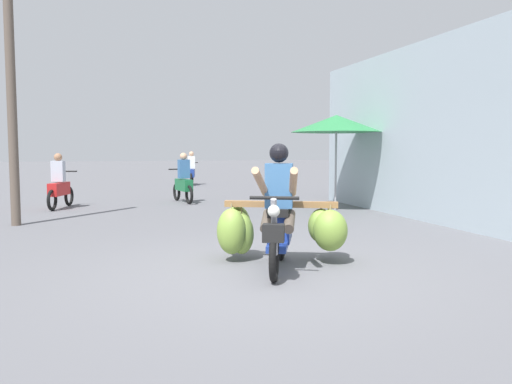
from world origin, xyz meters
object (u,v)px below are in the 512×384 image
motorbike_distant_far_ahead (183,182)px  market_umbrella_near_shop (336,124)px  motorbike_main_loaded (281,225)px  motorbike_distant_ahead_left (59,186)px  motorbike_distant_ahead_right (192,171)px  utility_pole (11,93)px

motorbike_distant_far_ahead → market_umbrella_near_shop: 4.64m
market_umbrella_near_shop → motorbike_distant_far_ahead: bearing=140.3°
motorbike_main_loaded → motorbike_distant_far_ahead: (-0.10, 8.20, 0.06)m
motorbike_main_loaded → motorbike_distant_far_ahead: 8.20m
motorbike_distant_ahead_left → market_umbrella_near_shop: (6.59, -2.17, 1.55)m
motorbike_distant_ahead_left → motorbike_distant_far_ahead: (3.22, 0.62, 0.00)m
motorbike_distant_ahead_right → market_umbrella_near_shop: 10.16m
motorbike_distant_ahead_right → utility_pole: (-5.17, -10.53, 2.02)m
motorbike_distant_far_ahead → market_umbrella_near_shop: market_umbrella_near_shop is taller
motorbike_distant_ahead_left → utility_pole: size_ratio=0.30×
motorbike_distant_ahead_right → motorbike_distant_far_ahead: 7.17m
motorbike_distant_ahead_right → motorbike_distant_far_ahead: (-1.35, -7.04, 0.00)m
motorbike_distant_ahead_right → utility_pole: 11.90m
market_umbrella_near_shop → utility_pole: utility_pole is taller
motorbike_distant_ahead_left → motorbike_distant_ahead_right: size_ratio=0.98×
motorbike_distant_ahead_right → motorbike_distant_far_ahead: bearing=-100.9°
motorbike_distant_ahead_left → utility_pole: utility_pole is taller
motorbike_distant_ahead_left → motorbike_distant_ahead_right: bearing=59.1°
motorbike_distant_ahead_left → market_umbrella_near_shop: market_umbrella_near_shop is taller
motorbike_distant_far_ahead → utility_pole: (-3.82, -3.48, 2.02)m
motorbike_distant_ahead_right → utility_pole: utility_pole is taller
motorbike_main_loaded → motorbike_distant_ahead_right: 15.30m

